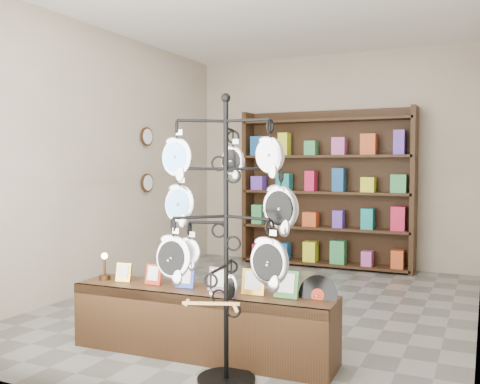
% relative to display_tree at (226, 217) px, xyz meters
% --- Properties ---
extents(ground, '(5.00, 5.00, 0.00)m').
position_rel_display_tree_xyz_m(ground, '(-0.50, 1.88, -1.10)').
color(ground, slate).
rests_on(ground, ground).
extents(room_envelope, '(5.00, 5.00, 5.00)m').
position_rel_display_tree_xyz_m(room_envelope, '(-0.50, 1.88, 0.75)').
color(room_envelope, '#B5A692').
rests_on(room_envelope, ground).
extents(display_tree, '(0.99, 0.98, 1.90)m').
position_rel_display_tree_xyz_m(display_tree, '(0.00, 0.00, 0.00)').
color(display_tree, black).
rests_on(display_tree, ground).
extents(front_shelf, '(2.06, 0.50, 0.72)m').
position_rel_display_tree_xyz_m(front_shelf, '(-0.39, 0.37, -0.85)').
color(front_shelf, black).
rests_on(front_shelf, ground).
extents(back_shelving, '(2.42, 0.36, 2.20)m').
position_rel_display_tree_xyz_m(back_shelving, '(-0.50, 4.17, -0.07)').
color(back_shelving, black).
rests_on(back_shelving, ground).
extents(wall_clocks, '(0.03, 0.24, 0.84)m').
position_rel_display_tree_xyz_m(wall_clocks, '(-2.47, 2.68, 0.40)').
color(wall_clocks, black).
rests_on(wall_clocks, ground).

